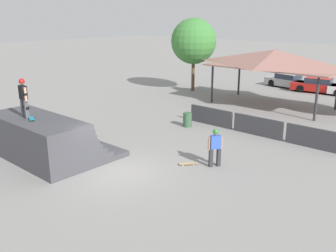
% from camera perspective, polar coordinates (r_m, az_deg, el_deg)
% --- Properties ---
extents(ground_plane, '(160.00, 160.00, 0.00)m').
position_cam_1_polar(ground_plane, '(16.20, -7.82, -6.96)').
color(ground_plane, gray).
extents(quarter_pipe_ramp, '(5.53, 4.20, 1.97)m').
position_cam_1_polar(quarter_pipe_ramp, '(18.27, -18.21, -1.97)').
color(quarter_pipe_ramp, '#424247').
rests_on(quarter_pipe_ramp, ground).
extents(skater_on_deck, '(0.77, 0.29, 1.78)m').
position_cam_1_polar(skater_on_deck, '(17.86, -21.19, 4.37)').
color(skater_on_deck, '#4C4C51').
rests_on(skater_on_deck, quarter_pipe_ramp).
extents(skateboard_on_deck, '(0.80, 0.48, 0.09)m').
position_cam_1_polar(skateboard_on_deck, '(17.63, -20.09, 1.09)').
color(skateboard_on_deck, silver).
rests_on(skateboard_on_deck, quarter_pipe_ramp).
extents(bystander_walking, '(0.47, 0.62, 1.73)m').
position_cam_1_polar(bystander_walking, '(16.40, 7.21, -2.81)').
color(bystander_walking, '#2D2D33').
rests_on(bystander_walking, ground).
extents(skateboard_on_ground, '(0.69, 0.74, 0.09)m').
position_cam_1_polar(skateboard_on_ground, '(16.79, 3.18, -5.73)').
color(skateboard_on_ground, silver).
rests_on(skateboard_on_ground, ground).
extents(barrier_fence, '(9.27, 0.12, 1.05)m').
position_cam_1_polar(barrier_fence, '(21.23, 13.51, -0.04)').
color(barrier_fence, '#3D3D42').
rests_on(barrier_fence, ground).
extents(pavilion_shelter, '(9.31, 4.52, 4.09)m').
position_cam_1_polar(pavilion_shelter, '(28.06, 15.91, 9.81)').
color(pavilion_shelter, '#2D2D33').
rests_on(pavilion_shelter, ground).
extents(tree_far_back, '(3.87, 3.87, 6.22)m').
position_cam_1_polar(tree_far_back, '(32.74, 3.93, 12.76)').
color(tree_far_back, brown).
rests_on(tree_far_back, ground).
extents(trash_bin, '(0.52, 0.52, 0.85)m').
position_cam_1_polar(trash_bin, '(22.35, 2.98, 0.97)').
color(trash_bin, '#385B3D').
rests_on(trash_bin, ground).
extents(parked_car_silver, '(4.55, 2.44, 1.27)m').
position_cam_1_polar(parked_car_silver, '(36.34, 17.91, 6.54)').
color(parked_car_silver, '#A8AAAF').
rests_on(parked_car_silver, ground).
extents(parked_car_red, '(4.75, 2.40, 1.27)m').
position_cam_1_polar(parked_car_red, '(34.84, 22.04, 5.74)').
color(parked_car_red, red).
rests_on(parked_car_red, ground).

